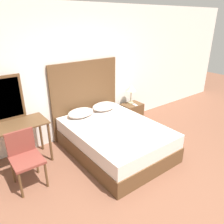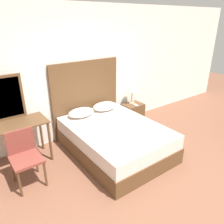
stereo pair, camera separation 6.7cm
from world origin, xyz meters
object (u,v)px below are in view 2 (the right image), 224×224
(nightstand, at_px, (133,113))
(vanity_desk, at_px, (16,131))
(phone_on_nightstand, at_px, (136,105))
(bed, at_px, (115,139))
(phone_on_bed, at_px, (111,123))
(table_lamp, at_px, (132,89))
(chair, at_px, (24,154))

(nightstand, height_order, vanity_desk, vanity_desk)
(phone_on_nightstand, xyz_separation_m, vanity_desk, (-2.74, -0.00, 0.17))
(bed, distance_m, phone_on_bed, 0.33)
(nightstand, distance_m, table_lamp, 0.61)
(phone_on_nightstand, distance_m, vanity_desk, 2.75)
(nightstand, height_order, chair, chair)
(chair, bearing_deg, nightstand, 13.04)
(table_lamp, distance_m, vanity_desk, 2.76)
(bed, xyz_separation_m, vanity_desk, (-1.58, 0.71, 0.38))
(nightstand, relative_size, phone_on_nightstand, 3.11)
(table_lamp, bearing_deg, nightstand, -104.76)
(vanity_desk, distance_m, chair, 0.57)
(nightstand, bearing_deg, vanity_desk, -178.05)
(phone_on_nightstand, relative_size, vanity_desk, 0.15)
(nightstand, height_order, phone_on_nightstand, phone_on_nightstand)
(phone_on_bed, height_order, table_lamp, table_lamp)
(phone_on_bed, bearing_deg, nightstand, 29.66)
(table_lamp, relative_size, chair, 0.54)
(bed, relative_size, vanity_desk, 1.96)
(nightstand, bearing_deg, phone_on_nightstand, -81.95)
(vanity_desk, height_order, chair, chair)
(nightstand, height_order, table_lamp, table_lamp)
(bed, distance_m, vanity_desk, 1.77)
(phone_on_nightstand, bearing_deg, bed, -148.65)
(phone_on_bed, height_order, phone_on_nightstand, phone_on_bed)
(phone_on_nightstand, bearing_deg, vanity_desk, -179.96)
(bed, bearing_deg, chair, 174.47)
(phone_on_bed, distance_m, nightstand, 1.34)
(bed, distance_m, chair, 1.65)
(bed, distance_m, table_lamp, 1.57)
(nightstand, xyz_separation_m, table_lamp, (0.02, 0.07, 0.61))
(nightstand, bearing_deg, table_lamp, 75.24)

